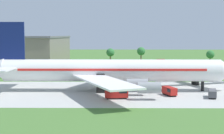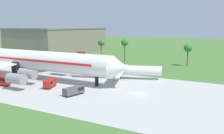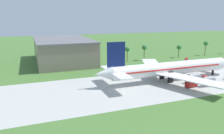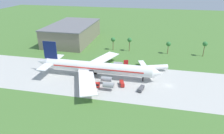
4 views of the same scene
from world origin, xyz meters
name	(u,v)px [view 1 (image 1 of 4)]	position (x,y,z in m)	size (l,w,h in m)	color
jet_airliner	(107,71)	(-42.55, 2.24, 6.08)	(77.26, 62.25, 20.41)	white
regional_aircraft	(195,76)	(-13.69, 14.86, 2.94)	(28.00, 25.51, 8.93)	white
baggage_tug	(117,93)	(-39.74, -10.66, 1.58)	(6.13, 2.52, 2.96)	black
fuel_truck	(170,91)	(-25.30, -5.77, 1.28)	(3.69, 5.73, 2.37)	black
catering_van	(212,93)	(-14.44, -8.53, 1.15)	(3.33, 6.08, 2.11)	black
terminal_building	(25,52)	(-84.66, 69.05, 8.10)	(36.72, 61.20, 16.17)	slate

